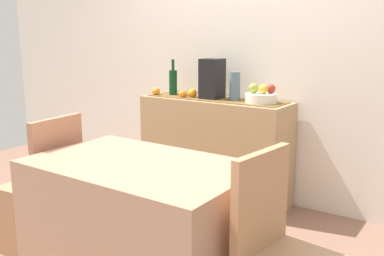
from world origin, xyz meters
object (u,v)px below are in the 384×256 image
object	(u,v)px
fruit_bowl	(261,98)
chair_near_window	(44,211)
sideboard_console	(214,149)
dining_table	(141,229)
wine_bottle	(173,82)
coffee_maker	(212,79)
ceramic_vase	(235,87)

from	to	relation	value
fruit_bowl	chair_near_window	bearing A→B (deg)	-120.96
sideboard_console	dining_table	world-z (taller)	sideboard_console
wine_bottle	fruit_bowl	bearing A→B (deg)	0.00
sideboard_console	fruit_bowl	distance (m)	0.64
coffee_maker	dining_table	bearing A→B (deg)	-72.58
sideboard_console	wine_bottle	xyz separation A→B (m)	(-0.44, 0.00, 0.56)
fruit_bowl	coffee_maker	world-z (taller)	coffee_maker
sideboard_console	coffee_maker	size ratio (longest dim) A/B	3.86
fruit_bowl	chair_near_window	world-z (taller)	fruit_bowl
sideboard_console	ceramic_vase	xyz separation A→B (m)	(0.19, 0.00, 0.55)
fruit_bowl	ceramic_vase	size ratio (longest dim) A/B	1.05
fruit_bowl	dining_table	distance (m)	1.52
dining_table	wine_bottle	bearing A→B (deg)	120.99
fruit_bowl	wine_bottle	distance (m)	0.86
wine_bottle	coffee_maker	size ratio (longest dim) A/B	0.95
ceramic_vase	chair_near_window	xyz separation A→B (m)	(-0.62, -1.42, -0.72)
fruit_bowl	dining_table	bearing A→B (deg)	-90.22
fruit_bowl	chair_near_window	size ratio (longest dim) A/B	0.27
wine_bottle	dining_table	size ratio (longest dim) A/B	0.27
sideboard_console	dining_table	xyz separation A→B (m)	(0.42, -1.42, -0.07)
sideboard_console	coffee_maker	world-z (taller)	coffee_maker
sideboard_console	wine_bottle	world-z (taller)	wine_bottle
fruit_bowl	coffee_maker	distance (m)	0.47
coffee_maker	ceramic_vase	xyz separation A→B (m)	(0.22, 0.00, -0.05)
wine_bottle	chair_near_window	xyz separation A→B (m)	(0.01, -1.42, -0.72)
dining_table	chair_near_window	bearing A→B (deg)	179.88
coffee_maker	wine_bottle	bearing A→B (deg)	180.00
coffee_maker	chair_near_window	size ratio (longest dim) A/B	0.37
coffee_maker	chair_near_window	world-z (taller)	coffee_maker
sideboard_console	coffee_maker	xyz separation A→B (m)	(-0.03, 0.00, 0.60)
wine_bottle	dining_table	distance (m)	1.77
sideboard_console	chair_near_window	bearing A→B (deg)	-106.78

